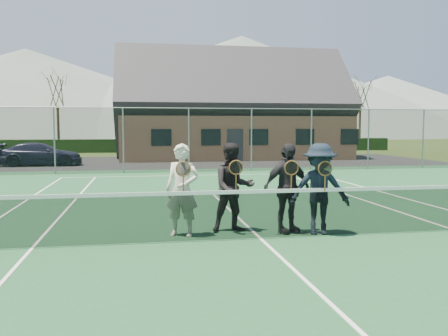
# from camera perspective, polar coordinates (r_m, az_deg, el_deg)

# --- Properties ---
(ground) EXTENTS (220.00, 220.00, 0.00)m
(ground) POSITION_cam_1_polar(r_m,az_deg,el_deg) (28.74, -5.53, 0.70)
(ground) COLOR #2C4117
(ground) RESTS_ON ground
(court_surface) EXTENTS (30.00, 30.00, 0.02)m
(court_surface) POSITION_cam_1_polar(r_m,az_deg,el_deg) (9.11, 4.43, -8.57)
(court_surface) COLOR #1C4C2B
(court_surface) RESTS_ON ground
(tarmac_carpark) EXTENTS (40.00, 12.00, 0.01)m
(tarmac_carpark) POSITION_cam_1_polar(r_m,az_deg,el_deg) (28.71, -13.51, 0.59)
(tarmac_carpark) COLOR black
(tarmac_carpark) RESTS_ON ground
(hedge_row) EXTENTS (40.00, 1.20, 1.10)m
(hedge_row) POSITION_cam_1_polar(r_m,az_deg,el_deg) (40.67, -6.86, 2.72)
(hedge_row) COLOR black
(hedge_row) RESTS_ON ground
(hill_west) EXTENTS (110.00, 110.00, 18.00)m
(hill_west) POSITION_cam_1_polar(r_m,az_deg,el_deg) (106.28, -22.59, 8.32)
(hill_west) COLOR #57685D
(hill_west) RESTS_ON ground
(hill_centre) EXTENTS (120.00, 120.00, 22.00)m
(hill_centre) POSITION_cam_1_polar(r_m,az_deg,el_deg) (106.30, 2.15, 9.77)
(hill_centre) COLOR slate
(hill_centre) RESTS_ON ground
(hill_east) EXTENTS (90.00, 90.00, 14.00)m
(hill_east) POSITION_cam_1_polar(r_m,az_deg,el_deg) (118.43, 19.07, 7.08)
(hill_east) COLOR slate
(hill_east) RESTS_ON ground
(car_c) EXTENTS (4.39, 1.82, 1.27)m
(car_c) POSITION_cam_1_polar(r_m,az_deg,el_deg) (27.85, -21.20, 1.55)
(car_c) COLOR #181931
(car_c) RESTS_ON ground
(court_markings) EXTENTS (11.03, 23.83, 0.01)m
(court_markings) POSITION_cam_1_polar(r_m,az_deg,el_deg) (9.11, 4.43, -8.47)
(court_markings) COLOR white
(court_markings) RESTS_ON court_surface
(tennis_net) EXTENTS (11.68, 0.08, 1.10)m
(tennis_net) POSITION_cam_1_polar(r_m,az_deg,el_deg) (9.00, 4.45, -5.29)
(tennis_net) COLOR slate
(tennis_net) RESTS_ON ground
(perimeter_fence) EXTENTS (30.07, 0.07, 3.02)m
(perimeter_fence) POSITION_cam_1_polar(r_m,az_deg,el_deg) (22.20, -4.25, 3.38)
(perimeter_fence) COLOR slate
(perimeter_fence) RESTS_ON ground
(clubhouse) EXTENTS (15.60, 8.20, 7.70)m
(clubhouse) POSITION_cam_1_polar(r_m,az_deg,el_deg) (33.21, 0.83, 8.18)
(clubhouse) COLOR #9E6B4C
(clubhouse) RESTS_ON ground
(tree_b) EXTENTS (3.20, 3.20, 7.77)m
(tree_b) POSITION_cam_1_polar(r_m,az_deg,el_deg) (42.29, -19.46, 9.67)
(tree_b) COLOR #382514
(tree_b) RESTS_ON ground
(tree_c) EXTENTS (3.20, 3.20, 7.77)m
(tree_c) POSITION_cam_1_polar(r_m,az_deg,el_deg) (41.95, -4.24, 9.97)
(tree_c) COLOR #351F13
(tree_c) RESTS_ON ground
(tree_d) EXTENTS (3.20, 3.20, 7.77)m
(tree_d) POSITION_cam_1_polar(r_m,az_deg,el_deg) (44.09, 9.00, 9.68)
(tree_d) COLOR #362113
(tree_d) RESTS_ON ground
(tree_e) EXTENTS (3.20, 3.20, 7.77)m
(tree_e) POSITION_cam_1_polar(r_m,az_deg,el_deg) (46.38, 16.12, 9.32)
(tree_e) COLOR #392814
(tree_e) RESTS_ON ground
(player_a) EXTENTS (0.77, 0.64, 1.80)m
(player_a) POSITION_cam_1_polar(r_m,az_deg,el_deg) (9.22, -5.05, -2.64)
(player_a) COLOR silver
(player_a) RESTS_ON court_surface
(player_b) EXTENTS (0.92, 0.75, 1.80)m
(player_b) POSITION_cam_1_polar(r_m,az_deg,el_deg) (9.56, 1.13, -2.36)
(player_b) COLOR black
(player_b) RESTS_ON court_surface
(player_c) EXTENTS (1.14, 0.71, 1.80)m
(player_c) POSITION_cam_1_polar(r_m,az_deg,el_deg) (9.55, 7.59, -2.41)
(player_c) COLOR black
(player_c) RESTS_ON court_surface
(player_d) EXTENTS (1.28, 0.91, 1.80)m
(player_d) POSITION_cam_1_polar(r_m,az_deg,el_deg) (9.51, 11.42, -2.50)
(player_d) COLOR black
(player_d) RESTS_ON court_surface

